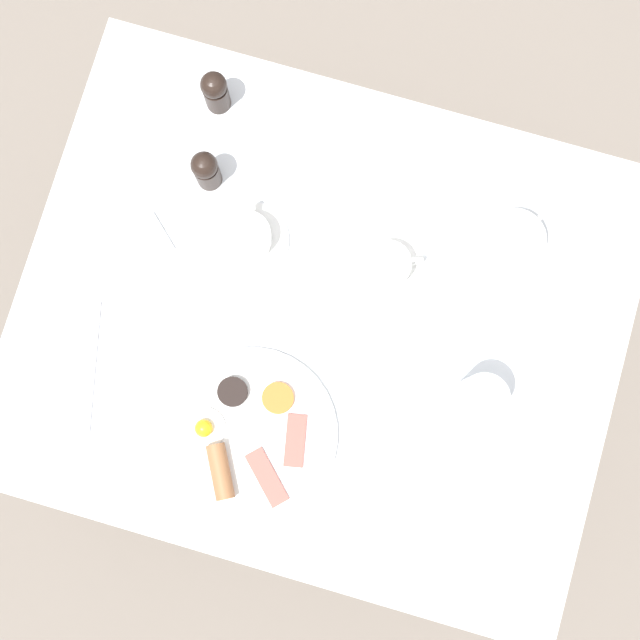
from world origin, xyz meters
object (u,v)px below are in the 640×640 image
Objects in this scene: teacup_with_saucer_right at (248,238)px; knife_by_plate at (91,368)px; fork_by_plate at (427,477)px; water_glass_tall at (479,400)px; breakfast_plate at (247,435)px; teapot_near at (508,246)px; pepper_grinder at (206,170)px; napkin_folded at (133,248)px; salt_grinder at (215,91)px; teacup_with_saucer_left at (387,267)px.

knife_by_plate is (0.28, -0.19, -0.02)m from teacup_with_saucer_right.
fork_by_plate is at bearing 52.87° from teacup_with_saucer_right.
fork_by_plate is at bearing -16.32° from water_glass_tall.
breakfast_plate is 0.38m from water_glass_tall.
teapot_near is at bearing 121.99° from knife_by_plate.
napkin_folded is (0.15, -0.09, -0.05)m from pepper_grinder.
teapot_near is 0.40m from fork_by_plate.
teapot_near is 0.56m from salt_grinder.
fork_by_plate is at bearing 26.67° from teacup_with_saucer_left.
breakfast_plate is at bearing 16.11° from teacup_with_saucer_right.
napkin_folded is (-0.09, -0.63, -0.05)m from water_glass_tall.
napkin_folded is (0.07, -0.19, -0.02)m from teacup_with_saucer_right.
knife_by_plate is at bearing -91.68° from fork_by_plate.
salt_grinder is (-0.21, -0.36, 0.03)m from teacup_with_saucer_left.
teacup_with_saucer_right is at bearing 135.98° from teapot_near.
teapot_near is 1.24× the size of teacup_with_saucer_right.
teapot_near reaches higher than knife_by_plate.
salt_grinder is (-0.14, -0.03, 0.00)m from pepper_grinder.
teapot_near is 1.58× the size of water_glass_tall.
breakfast_plate is 0.31m from fork_by_plate.
knife_by_plate is (0.37, -0.10, -0.05)m from pepper_grinder.
knife_by_plate is at bearing -7.91° from salt_grinder.
teacup_with_saucer_left is 1.00× the size of teacup_with_saucer_right.
teacup_with_saucer_left is 0.42m from salt_grinder.
water_glass_tall is at bearing -143.26° from teapot_near.
pepper_grinder reaches higher than knife_by_plate.
teapot_near is at bearing 114.53° from teacup_with_saucer_left.
salt_grinder reaches higher than breakfast_plate.
breakfast_plate is 2.85× the size of pepper_grinder.
salt_grinder is at bearing 172.09° from knife_by_plate.
napkin_folded is at bearing -30.41° from pepper_grinder.
teapot_near is 0.43m from teacup_with_saucer_right.
salt_grinder reaches higher than napkin_folded.
knife_by_plate is at bearing -14.48° from pepper_grinder.
teapot_near is (-0.42, 0.33, 0.04)m from breakfast_plate.
breakfast_plate is 0.29m from knife_by_plate.
breakfast_plate is 2.12× the size of teacup_with_saucer_right.
napkin_folded is (0.17, -0.61, -0.05)m from teapot_near.
water_glass_tall reaches higher than napkin_folded.
teapot_near is 1.67× the size of pepper_grinder.
water_glass_tall is 0.63m from napkin_folded.
water_glass_tall is at bearing 65.50° from pepper_grinder.
teacup_with_saucer_right is at bearing 109.87° from napkin_folded.
napkin_folded is at bearing 178.61° from knife_by_plate.
salt_grinder is at bearing -158.34° from breakfast_plate.
breakfast_plate is at bearing 83.07° from knife_by_plate.
breakfast_plate is 0.36m from teacup_with_saucer_left.
knife_by_plate is (-0.02, -0.59, 0.00)m from fork_by_plate.
water_glass_tall is 1.06× the size of pepper_grinder.
water_glass_tall is 0.48× the size of knife_by_plate.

